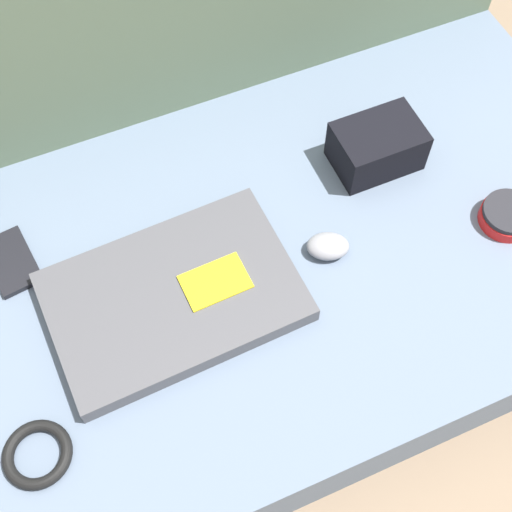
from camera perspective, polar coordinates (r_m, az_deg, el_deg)
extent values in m
plane|color=#7A6651|center=(1.14, 0.00, -3.79)|extent=(8.00, 8.00, 0.00)
cube|color=slate|center=(1.08, 0.00, -2.26)|extent=(1.18, 0.63, 0.13)
cube|color=#47474C|center=(0.99, -6.62, -3.27)|extent=(0.35, 0.23, 0.03)
cube|color=yellow|center=(0.98, -3.27, -2.06)|extent=(0.09, 0.06, 0.00)
ellipsoid|color=gray|center=(1.03, 5.77, 0.78)|extent=(0.07, 0.06, 0.03)
cylinder|color=red|center=(1.12, 19.42, 2.97)|extent=(0.08, 0.08, 0.02)
cylinder|color=#232328|center=(1.11, 19.63, 3.35)|extent=(0.08, 0.08, 0.01)
cube|color=black|center=(1.08, -18.97, -0.44)|extent=(0.07, 0.11, 0.01)
cube|color=black|center=(1.11, 9.65, 8.65)|extent=(0.13, 0.09, 0.07)
torus|color=black|center=(0.95, -17.09, -14.93)|extent=(0.09, 0.09, 0.01)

